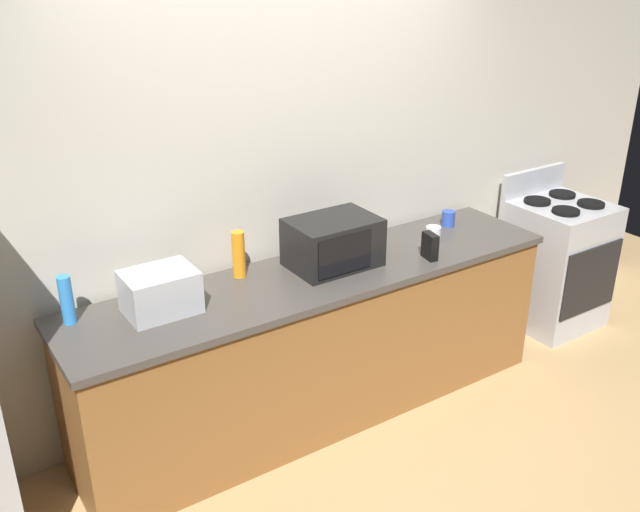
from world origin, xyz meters
The scene contains 11 objects.
ground_plane centered at (0.00, 0.00, 0.00)m, with size 8.00×8.00×0.00m, color tan.
back_wall centered at (0.00, 0.81, 1.35)m, with size 6.40×0.10×2.70m, color beige.
counter_run centered at (0.00, 0.40, 0.45)m, with size 2.84×0.64×0.90m.
stove_range centered at (2.00, 0.40, 0.46)m, with size 0.60×0.61×1.08m.
microwave centered at (0.12, 0.45, 1.04)m, with size 0.48×0.35×0.27m.
toaster_oven centered at (-0.88, 0.46, 1.01)m, with size 0.34×0.26×0.21m, color #B7BABF.
cordless_phone centered at (0.62, 0.22, 0.98)m, with size 0.05×0.11×0.15m, color black.
bottle_spray_cleaner centered at (-1.28, 0.59, 1.02)m, with size 0.06×0.06×0.24m, color #338CE5.
bottle_dish_soap centered at (-0.38, 0.60, 1.03)m, with size 0.07×0.07×0.26m, color orange.
mug_blue centered at (1.06, 0.54, 0.95)m, with size 0.08×0.08×0.10m, color #2D4CB2.
mug_white centered at (0.81, 0.40, 0.95)m, with size 0.09×0.09×0.09m, color white.
Camera 1 is at (-1.89, -2.47, 2.52)m, focal length 39.42 mm.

